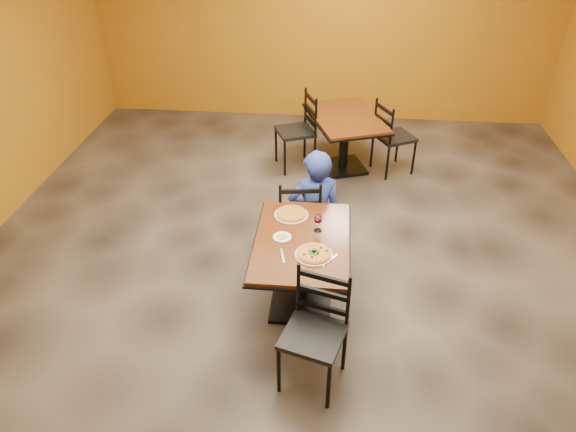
# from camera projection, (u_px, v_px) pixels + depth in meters

# --- Properties ---
(floor) EXTENTS (7.00, 8.00, 0.01)m
(floor) POSITION_uv_depth(u_px,v_px,m) (305.00, 270.00, 5.27)
(floor) COLOR black
(floor) RESTS_ON ground
(wall_back) EXTENTS (7.00, 0.01, 3.00)m
(wall_back) POSITION_uv_depth(u_px,v_px,m) (325.00, 21.00, 7.75)
(wall_back) COLOR #A96512
(wall_back) RESTS_ON ground
(table_main) EXTENTS (0.83, 1.23, 0.75)m
(table_main) POSITION_uv_depth(u_px,v_px,m) (302.00, 257.00, 4.55)
(table_main) COLOR #5C2E0E
(table_main) RESTS_ON floor
(table_second) EXTENTS (1.19, 1.43, 0.75)m
(table_second) POSITION_uv_depth(u_px,v_px,m) (345.00, 130.00, 6.77)
(table_second) COLOR #5C2E0E
(table_second) RESTS_ON floor
(chair_main_near) EXTENTS (0.54, 0.54, 0.97)m
(chair_main_near) POSITION_uv_depth(u_px,v_px,m) (313.00, 336.00, 3.87)
(chair_main_near) COLOR black
(chair_main_near) RESTS_ON floor
(chair_main_far) EXTENTS (0.48, 0.48, 0.93)m
(chair_main_far) POSITION_uv_depth(u_px,v_px,m) (299.00, 215.00, 5.27)
(chair_main_far) COLOR black
(chair_main_far) RESTS_ON floor
(chair_second_left) EXTENTS (0.60, 0.60, 1.01)m
(chair_second_left) POSITION_uv_depth(u_px,v_px,m) (295.00, 132.00, 6.85)
(chair_second_left) COLOR black
(chair_second_left) RESTS_ON floor
(chair_second_right) EXTENTS (0.59, 0.59, 0.97)m
(chair_second_right) POSITION_uv_depth(u_px,v_px,m) (395.00, 137.00, 6.76)
(chair_second_right) COLOR black
(chair_second_right) RESTS_ON floor
(diner) EXTENTS (0.64, 0.49, 1.11)m
(diner) POSITION_uv_depth(u_px,v_px,m) (315.00, 199.00, 5.35)
(diner) COLOR navy
(diner) RESTS_ON floor
(plate_main) EXTENTS (0.31, 0.31, 0.01)m
(plate_main) POSITION_uv_depth(u_px,v_px,m) (314.00, 255.00, 4.26)
(plate_main) COLOR white
(plate_main) RESTS_ON table_main
(pizza_main) EXTENTS (0.28, 0.28, 0.02)m
(pizza_main) POSITION_uv_depth(u_px,v_px,m) (314.00, 253.00, 4.25)
(pizza_main) COLOR #932C0A
(pizza_main) RESTS_ON plate_main
(plate_far) EXTENTS (0.31, 0.31, 0.01)m
(plate_far) POSITION_uv_depth(u_px,v_px,m) (291.00, 215.00, 4.75)
(plate_far) COLOR white
(plate_far) RESTS_ON table_main
(pizza_far) EXTENTS (0.28, 0.28, 0.02)m
(pizza_far) POSITION_uv_depth(u_px,v_px,m) (291.00, 213.00, 4.74)
(pizza_far) COLOR gold
(pizza_far) RESTS_ON plate_far
(side_plate) EXTENTS (0.16, 0.16, 0.01)m
(side_plate) POSITION_uv_depth(u_px,v_px,m) (282.00, 237.00, 4.46)
(side_plate) COLOR white
(side_plate) RESTS_ON table_main
(dip) EXTENTS (0.09, 0.09, 0.01)m
(dip) POSITION_uv_depth(u_px,v_px,m) (282.00, 236.00, 4.45)
(dip) COLOR tan
(dip) RESTS_ON side_plate
(wine_glass) EXTENTS (0.08, 0.08, 0.18)m
(wine_glass) POSITION_uv_depth(u_px,v_px,m) (318.00, 222.00, 4.50)
(wine_glass) COLOR white
(wine_glass) RESTS_ON table_main
(fork) EXTENTS (0.06, 0.19, 0.00)m
(fork) POSITION_uv_depth(u_px,v_px,m) (283.00, 256.00, 4.25)
(fork) COLOR silver
(fork) RESTS_ON table_main
(knife) EXTENTS (0.13, 0.18, 0.00)m
(knife) POSITION_uv_depth(u_px,v_px,m) (330.00, 260.00, 4.20)
(knife) COLOR silver
(knife) RESTS_ON table_main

